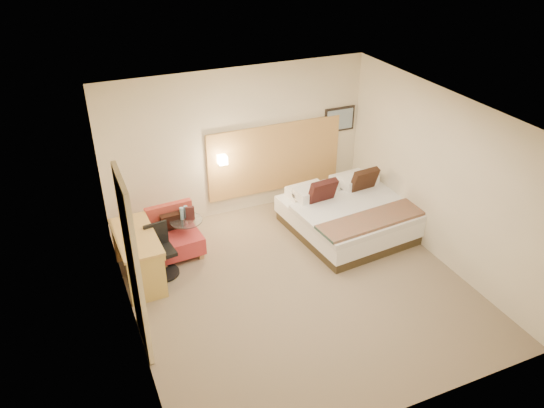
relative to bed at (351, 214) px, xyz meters
name	(u,v)px	position (x,y,z in m)	size (l,w,h in m)	color
floor	(298,286)	(-1.52, -1.05, -0.33)	(4.80, 5.00, 0.02)	#7D6B54
ceiling	(303,115)	(-1.52, -1.05, 2.39)	(4.80, 5.00, 0.02)	silver
wall_back	(238,143)	(-1.52, 1.46, 1.03)	(4.80, 0.02, 2.70)	beige
wall_front	(409,323)	(-1.52, -3.56, 1.03)	(4.80, 0.02, 2.70)	beige
wall_left	(124,247)	(-3.93, -1.05, 1.03)	(0.02, 5.00, 2.70)	beige
wall_right	(441,177)	(0.89, -1.05, 1.03)	(0.02, 5.00, 2.70)	beige
headboard_panel	(275,158)	(-0.82, 1.42, 0.63)	(2.60, 0.04, 1.30)	tan
art_frame	(339,119)	(0.50, 1.43, 1.18)	(0.62, 0.03, 0.47)	black
art_canvas	(340,120)	(0.50, 1.41, 1.18)	(0.54, 0.01, 0.39)	#768EA3
lamp_arm	(221,158)	(-1.87, 1.37, 0.83)	(0.02, 0.02, 0.12)	silver
lamp_shade	(222,160)	(-1.87, 1.31, 0.83)	(0.15, 0.15, 0.15)	#F8E6C1
curtain	(133,266)	(-3.88, -1.30, 0.90)	(0.06, 0.90, 2.42)	beige
bottle_a	(182,213)	(-2.83, 0.56, 0.37)	(0.06, 0.06, 0.21)	#99D1EC
bottle_b	(186,212)	(-2.76, 0.58, 0.37)	(0.06, 0.06, 0.21)	#80AAC6
menu_folder	(190,213)	(-2.71, 0.49, 0.39)	(0.14, 0.05, 0.23)	#3D1919
bed	(351,214)	(0.00, 0.00, 0.00)	(2.18, 2.14, 0.99)	#3A2F1D
lounge_chair	(175,236)	(-2.99, 0.52, 0.00)	(0.82, 0.73, 0.81)	#B27A54
side_table	(187,234)	(-2.79, 0.51, 0.01)	(0.60, 0.60, 0.59)	white
desk	(138,244)	(-3.63, 0.06, 0.30)	(0.62, 1.28, 0.79)	tan
desk_chair	(161,255)	(-3.32, 0.07, 0.02)	(0.52, 0.52, 0.83)	black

